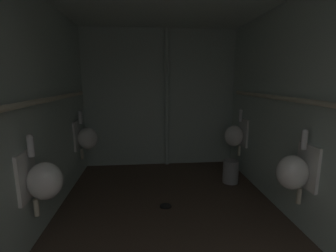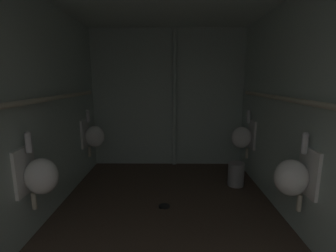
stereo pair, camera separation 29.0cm
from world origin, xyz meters
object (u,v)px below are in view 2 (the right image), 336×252
at_px(waste_bin, 236,174).
at_px(standpipe_back_wall, 174,99).
at_px(urinal_left_mid, 39,175).
at_px(urinal_right_far, 243,137).
at_px(urinal_left_far, 93,136).
at_px(urinal_right_mid, 294,176).
at_px(floor_drain, 164,206).

bearing_deg(waste_bin, standpipe_back_wall, 136.99).
height_order(urinal_left_mid, urinal_right_far, same).
height_order(urinal_left_far, waste_bin, urinal_left_far).
xyz_separation_m(urinal_right_mid, waste_bin, (-0.17, 1.22, -0.48)).
xyz_separation_m(urinal_left_far, standpipe_back_wall, (1.28, 0.45, 0.53)).
distance_m(urinal_left_far, urinal_right_mid, 2.83).
relative_size(urinal_left_mid, urinal_right_mid, 1.00).
height_order(urinal_left_far, floor_drain, urinal_left_far).
height_order(urinal_right_mid, urinal_right_far, same).
relative_size(urinal_right_far, waste_bin, 2.23).
bearing_deg(waste_bin, urinal_right_far, 62.55).
bearing_deg(urinal_right_mid, urinal_left_far, 145.64).
xyz_separation_m(urinal_right_far, standpipe_back_wall, (-1.05, 0.51, 0.53)).
xyz_separation_m(urinal_left_mid, urinal_right_mid, (2.33, -0.01, 0.00)).
bearing_deg(urinal_left_mid, waste_bin, 29.23).
bearing_deg(standpipe_back_wall, urinal_right_far, -25.66).
bearing_deg(urinal_left_mid, floor_drain, 28.01).
xyz_separation_m(urinal_left_far, floor_drain, (1.14, -0.98, -0.65)).
xyz_separation_m(urinal_right_mid, urinal_right_far, (0.00, 1.55, 0.00)).
distance_m(urinal_right_mid, urinal_right_far, 1.55).
xyz_separation_m(floor_drain, waste_bin, (1.03, 0.61, 0.17)).
xyz_separation_m(urinal_left_mid, urinal_left_far, (0.00, 1.58, 0.00)).
bearing_deg(waste_bin, urinal_left_far, 170.27).
relative_size(urinal_left_far, waste_bin, 2.23).
bearing_deg(floor_drain, standpipe_back_wall, 84.28).
xyz_separation_m(urinal_right_mid, floor_drain, (-1.20, 0.62, -0.65)).
distance_m(urinal_left_mid, floor_drain, 1.44).
bearing_deg(floor_drain, urinal_right_mid, -27.29).
relative_size(urinal_left_mid, urinal_right_far, 1.00).
height_order(urinal_right_far, standpipe_back_wall, standpipe_back_wall).
height_order(urinal_right_far, waste_bin, urinal_right_far).
relative_size(urinal_right_far, standpipe_back_wall, 0.33).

